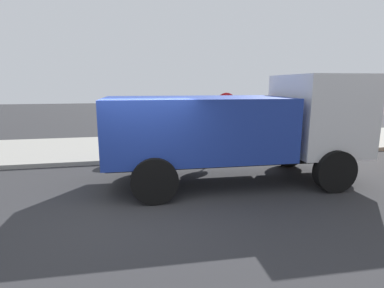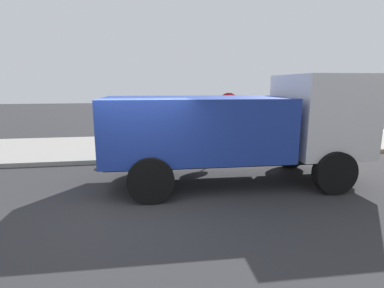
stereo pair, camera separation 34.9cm
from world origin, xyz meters
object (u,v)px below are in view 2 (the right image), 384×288
(loose_tire, at_px, (138,138))
(stop_sign, at_px, (228,112))
(fire_hydrant, at_px, (141,140))
(dump_truck_blue, at_px, (241,126))

(loose_tire, height_order, stop_sign, stop_sign)
(loose_tire, relative_size, stop_sign, 0.56)
(fire_hydrant, bearing_deg, loose_tire, -99.40)
(stop_sign, bearing_deg, loose_tire, 176.34)
(dump_truck_blue, bearing_deg, loose_tire, 132.55)
(dump_truck_blue, bearing_deg, stop_sign, 80.79)
(fire_hydrant, relative_size, dump_truck_blue, 0.13)
(loose_tire, bearing_deg, dump_truck_blue, -47.45)
(fire_hydrant, height_order, dump_truck_blue, dump_truck_blue)
(stop_sign, height_order, dump_truck_blue, dump_truck_blue)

